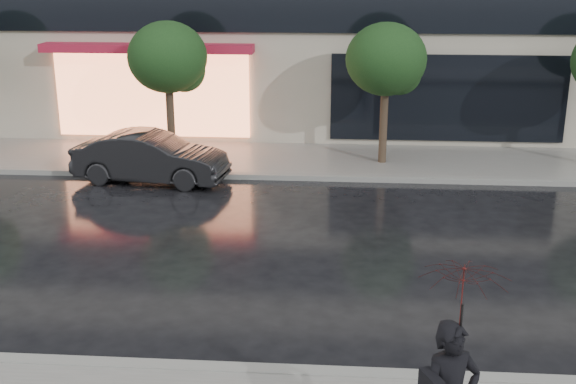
{
  "coord_description": "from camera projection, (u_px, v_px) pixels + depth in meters",
  "views": [
    {
      "loc": [
        1.81,
        -9.78,
        5.58
      ],
      "look_at": [
        0.85,
        3.1,
        1.4
      ],
      "focal_mm": 45.0,
      "sensor_mm": 36.0,
      "label": 1
    }
  ],
  "objects": [
    {
      "name": "ground",
      "position": [
        218.0,
        339.0,
        11.12
      ],
      "size": [
        120.0,
        120.0,
        0.0
      ],
      "primitive_type": "plane",
      "color": "black",
      "rests_on": "ground"
    },
    {
      "name": "sidewalk_far",
      "position": [
        277.0,
        159.0,
        20.83
      ],
      "size": [
        60.0,
        3.5,
        0.12
      ],
      "primitive_type": "cube",
      "color": "slate",
      "rests_on": "ground"
    },
    {
      "name": "curb_near",
      "position": [
        206.0,
        370.0,
        10.15
      ],
      "size": [
        60.0,
        0.25,
        0.14
      ],
      "primitive_type": "cube",
      "color": "gray",
      "rests_on": "ground"
    },
    {
      "name": "curb_far",
      "position": [
        271.0,
        176.0,
        19.16
      ],
      "size": [
        60.0,
        0.25,
        0.14
      ],
      "primitive_type": "cube",
      "color": "gray",
      "rests_on": "ground"
    },
    {
      "name": "tree_mid_west",
      "position": [
        170.0,
        60.0,
        19.95
      ],
      "size": [
        2.2,
        2.2,
        3.99
      ],
      "color": "#33261C",
      "rests_on": "ground"
    },
    {
      "name": "tree_mid_east",
      "position": [
        388.0,
        62.0,
        19.52
      ],
      "size": [
        2.2,
        2.2,
        3.99
      ],
      "color": "#33261C",
      "rests_on": "ground"
    },
    {
      "name": "parked_car",
      "position": [
        151.0,
        158.0,
        18.76
      ],
      "size": [
        4.13,
        1.91,
        1.31
      ],
      "primitive_type": "imported",
      "rotation": [
        0.0,
        0.0,
        1.44
      ],
      "color": "black",
      "rests_on": "ground"
    },
    {
      "name": "pedestrian_with_umbrella",
      "position": [
        457.0,
        348.0,
        7.53
      ],
      "size": [
        1.21,
        1.22,
        2.53
      ],
      "rotation": [
        0.0,
        0.0,
        0.39
      ],
      "color": "black",
      "rests_on": "sidewalk_near"
    }
  ]
}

